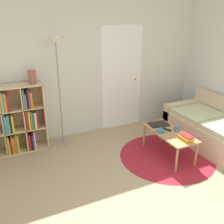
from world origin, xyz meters
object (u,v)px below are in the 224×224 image
Objects in this scene: laptop at (159,124)px; vase_on_shelf at (32,77)px; bowl at (161,131)px; bookshelf at (12,121)px; couch at (218,130)px; floor_lamp at (57,60)px; cup at (177,128)px; coffee_table at (169,135)px.

laptop is 1.63× the size of vase_on_shelf.
bookshelf is at bearing 151.14° from bowl.
bowl is at bearing 174.80° from couch.
bookshelf is 2.46m from laptop.
couch is 5.15× the size of laptop.
floor_lamp is 3.02m from couch.
floor_lamp is at bearing 141.45° from bowl.
vase_on_shelf is (-1.99, 1.25, 0.78)m from cup.
floor_lamp is at bearing 144.50° from cup.
couch is at bearing -3.16° from coffee_table.
bowl reaches higher than coffee_table.
couch is at bearing -19.69° from laptop.
vase_on_shelf reaches higher than coffee_table.
coffee_table is (-1.03, 0.06, 0.10)m from couch.
coffee_table is 2.79× the size of laptop.
floor_lamp is 1.05× the size of couch.
floor_lamp is 0.49m from vase_on_shelf.
coffee_table is 4.54× the size of vase_on_shelf.
coffee_table is at bearing -91.75° from laptop.
vase_on_shelf is (-2.89, 1.28, 0.97)m from couch.
floor_lamp is 15.03× the size of bowl.
bookshelf is 1.26m from floor_lamp.
bookshelf is 2.70m from cup.
bookshelf reaches higher than bowl.
bowl is 2.24m from vase_on_shelf.
vase_on_shelf is at bearing 164.41° from floor_lamp.
coffee_table is at bearing -33.31° from vase_on_shelf.
coffee_table is at bearing 169.54° from cup.
laptop is at bearing 109.35° from cup.
bowl is (-0.13, 0.05, 0.07)m from coffee_table.
couch is 1.84× the size of coffee_table.
floor_lamp is 1.93× the size of coffee_table.
vase_on_shelf is (-1.87, 0.92, 0.81)m from laptop.
bookshelf is 2.44m from bowl.
coffee_table is at bearing 176.84° from couch.
laptop is at bearing 61.30° from bowl.
bookshelf reaches higher than laptop.
couch is 3.31m from vase_on_shelf.
cup is (2.39, -1.25, -0.07)m from bookshelf.
laptop is (0.01, 0.31, 0.06)m from coffee_table.
laptop is 2.24m from vase_on_shelf.
couch reaches higher than cup.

